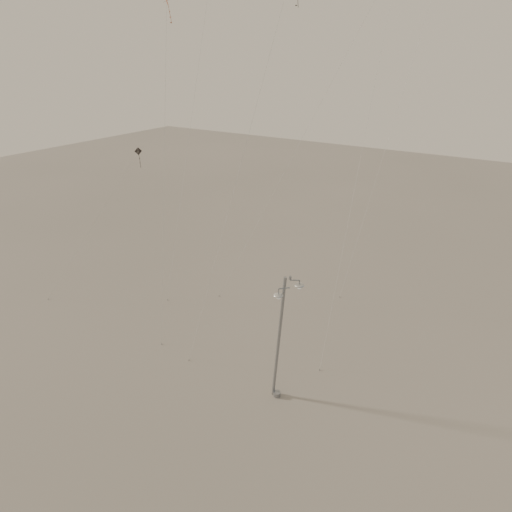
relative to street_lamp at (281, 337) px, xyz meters
The scene contains 7 objects.
ground 5.43m from the street_lamp, 154.06° to the right, with size 160.00×160.00×0.00m, color gray.
street_lamp is the anchor object (origin of this frame).
kite_1 15.01m from the street_lamp, 129.43° to the left, with size 4.41×6.17×23.58m.
kite_3 16.98m from the street_lamp, 158.07° to the left, with size 3.04×6.91×22.38m.
kite_5 28.39m from the street_lamp, 89.14° to the left, with size 1.97×13.15×27.93m.
kite_6 19.41m from the street_lamp, 164.67° to the left, with size 5.73×7.63×12.33m.
kite_7 23.41m from the street_lamp, 97.91° to the left, with size 10.24×11.04×27.34m.
Camera 1 is at (10.99, -14.94, 18.72)m, focal length 28.00 mm.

